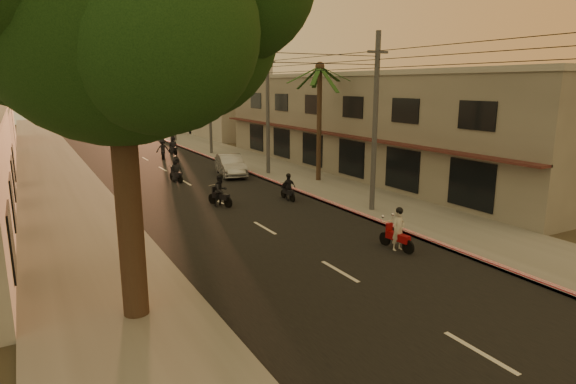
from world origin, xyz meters
name	(u,v)px	position (x,y,z in m)	size (l,w,h in m)	color
ground	(376,293)	(0.00, 0.00, 0.00)	(160.00, 160.00, 0.00)	#383023
road	(186,183)	(0.00, 20.00, 0.01)	(10.00, 140.00, 0.02)	black
sidewalk_right	(284,172)	(7.50, 20.00, 0.06)	(5.00, 140.00, 0.12)	slate
sidewalk_left	(64,194)	(-7.50, 20.00, 0.06)	(5.00, 140.00, 0.12)	slate
curb_stripe	(288,187)	(5.10, 15.00, 0.10)	(0.20, 60.00, 0.20)	red
shophouse_row	(371,122)	(13.95, 18.00, 3.65)	(8.80, 34.20, 7.30)	gray
distant_tower	(215,30)	(16.00, 56.00, 14.00)	(12.10, 12.10, 28.00)	#B7B5B2
broadleaf_tree	(128,3)	(-6.61, 2.14, 8.48)	(9.60, 8.70, 12.10)	black
palm_tree	(320,74)	(8.00, 16.00, 7.15)	(5.00, 5.00, 8.20)	black
utility_poles	(267,83)	(6.20, 20.00, 6.54)	(1.20, 48.26, 9.00)	#38383A
filler_right	(234,113)	(14.00, 45.00, 3.00)	(8.00, 14.00, 6.00)	#AAA499
scooter_red	(398,231)	(3.33, 2.79, 0.78)	(0.73, 1.80, 1.77)	black
scooter_mid_a	(221,191)	(-0.24, 12.89, 0.83)	(1.26, 1.77, 1.82)	black
scooter_mid_b	(288,188)	(3.61, 12.29, 0.70)	(0.89, 1.61, 1.57)	black
scooter_far_a	(176,170)	(-0.48, 20.52, 0.81)	(1.00, 1.80, 1.78)	black
scooter_far_b	(163,149)	(1.44, 31.31, 0.86)	(1.50, 1.86, 1.88)	black
parked_car	(231,165)	(3.65, 20.97, 0.76)	(2.49, 4.85, 1.52)	#9D9FA5
scooter_far_c	(173,146)	(3.00, 33.63, 0.82)	(0.95, 1.85, 1.82)	black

